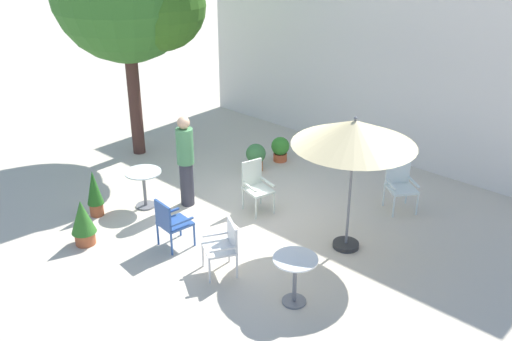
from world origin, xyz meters
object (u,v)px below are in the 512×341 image
patio_chair_0 (400,183)px  standing_person (186,160)px  cafe_table_1 (295,272)px  potted_plant_1 (280,148)px  patio_chair_2 (171,221)px  potted_plant_3 (256,156)px  patio_chair_3 (224,244)px  cafe_table_0 (144,182)px  potted_plant_0 (94,192)px  patio_umbrella_0 (354,134)px  potted_plant_2 (83,221)px  patio_chair_1 (256,184)px

patio_chair_0 → standing_person: (-3.05, -2.60, 0.39)m
cafe_table_1 → potted_plant_1: bearing=132.9°
cafe_table_1 → patio_chair_2: size_ratio=0.87×
patio_chair_2 → potted_plant_3: (-1.06, 3.22, -0.16)m
cafe_table_1 → patio_chair_3: 1.30m
cafe_table_0 → potted_plant_0: bearing=-115.4°
patio_chair_2 → patio_chair_3: patio_chair_2 is taller
standing_person → potted_plant_1: bearing=90.8°
cafe_table_0 → patio_chair_3: (2.64, -0.47, -0.01)m
patio_umbrella_0 → patio_chair_0: 2.35m
potted_plant_1 → potted_plant_2: bearing=-91.9°
patio_chair_1 → patio_chair_2: patio_chair_1 is taller
patio_chair_2 → patio_chair_3: size_ratio=1.02×
patio_chair_1 → potted_plant_2: patio_chair_1 is taller
patio_umbrella_0 → potted_plant_1: (-3.15, 1.98, -1.74)m
patio_chair_1 → potted_plant_2: bearing=-114.4°
potted_plant_1 → potted_plant_2: (-0.16, -4.90, 0.14)m
patio_chair_2 → patio_chair_3: bearing=5.2°
cafe_table_0 → patio_umbrella_0: bearing=21.1°
cafe_table_0 → cafe_table_1: cafe_table_1 is taller
potted_plant_3 → patio_umbrella_0: bearing=-21.1°
cafe_table_0 → standing_person: standing_person is taller
patio_chair_3 → cafe_table_0: bearing=169.8°
cafe_table_0 → cafe_table_1: 3.95m
cafe_table_0 → patio_chair_2: bearing=-21.3°
patio_chair_0 → potted_plant_2: bearing=-124.5°
patio_chair_1 → potted_plant_0: patio_chair_1 is taller
cafe_table_1 → cafe_table_0: bearing=175.1°
patio_umbrella_0 → patio_chair_3: bearing=-117.9°
patio_umbrella_0 → patio_chair_3: patio_umbrella_0 is taller
potted_plant_0 → potted_plant_3: (0.82, 3.46, -0.14)m
potted_plant_1 → potted_plant_3: 0.75m
potted_plant_2 → potted_plant_3: (0.11, 4.15, -0.10)m
potted_plant_2 → patio_umbrella_0: bearing=41.4°
patio_chair_0 → potted_plant_3: bearing=-169.7°
cafe_table_0 → potted_plant_2: potted_plant_2 is taller
cafe_table_1 → potted_plant_1: cafe_table_1 is taller
cafe_table_1 → potted_plant_3: 4.60m
patio_chair_0 → patio_chair_1: size_ratio=0.97×
standing_person → potted_plant_0: bearing=-122.4°
potted_plant_0 → patio_chair_3: bearing=6.6°
patio_chair_3 → potted_plant_3: (-2.21, 3.11, -0.17)m
patio_umbrella_0 → patio_chair_3: (-0.99, -1.88, -1.54)m
patio_chair_1 → standing_person: 1.38m
patio_umbrella_0 → potted_plant_1: 4.11m
patio_chair_1 → patio_umbrella_0: bearing=1.6°
cafe_table_0 → potted_plant_3: size_ratio=1.21×
potted_plant_0 → standing_person: (0.91, 1.43, 0.45)m
patio_chair_3 → patio_chair_0: bearing=75.9°
cafe_table_0 → standing_person: bearing=49.6°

